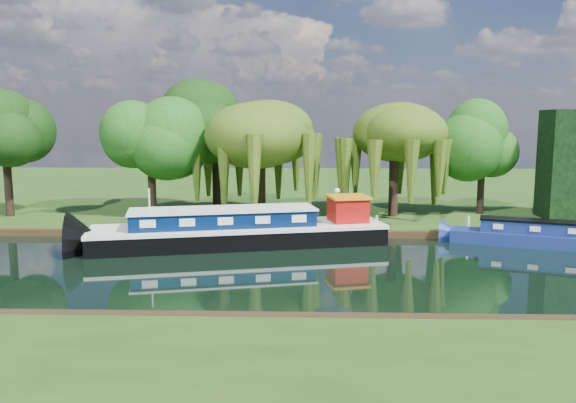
{
  "coord_description": "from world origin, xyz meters",
  "views": [
    {
      "loc": [
        -1.68,
        -28.16,
        7.46
      ],
      "look_at": [
        -2.74,
        5.18,
        2.8
      ],
      "focal_mm": 35.0,
      "sensor_mm": 36.0,
      "label": 1
    }
  ],
  "objects": [
    {
      "name": "tree_far_right",
      "position": [
        12.0,
        15.8,
        5.7
      ],
      "size": [
        4.65,
        4.65,
        7.61
      ],
      "color": "black",
      "rests_on": "far_bank"
    },
    {
      "name": "lamppost",
      "position": [
        0.5,
        10.5,
        2.42
      ],
      "size": [
        0.36,
        0.36,
        2.56
      ],
      "color": "silver",
      "rests_on": "far_bank"
    },
    {
      "name": "ground",
      "position": [
        0.0,
        0.0,
        0.0
      ],
      "size": [
        120.0,
        120.0,
        0.0
      ],
      "primitive_type": "plane",
      "color": "black"
    },
    {
      "name": "tree_far_mid",
      "position": [
        -8.99,
        17.25,
        7.06
      ],
      "size": [
        5.87,
        5.87,
        9.6
      ],
      "color": "black",
      "rests_on": "far_bank"
    },
    {
      "name": "narrowboat",
      "position": [
        13.32,
        5.72,
        0.62
      ],
      "size": [
        11.85,
        5.84,
        1.73
      ],
      "rotation": [
        0.0,
        0.0,
        -0.34
      ],
      "color": "navy",
      "rests_on": "ground"
    },
    {
      "name": "reeds_near",
      "position": [
        6.87,
        -7.57,
        0.55
      ],
      "size": [
        33.7,
        1.5,
        1.1
      ],
      "color": "#1D5215",
      "rests_on": "ground"
    },
    {
      "name": "mooring_posts",
      "position": [
        -0.5,
        8.4,
        0.95
      ],
      "size": [
        19.16,
        0.16,
        1.0
      ],
      "color": "silver",
      "rests_on": "far_bank"
    },
    {
      "name": "tree_far_left",
      "position": [
        -13.25,
        13.43,
        6.38
      ],
      "size": [
        5.38,
        5.38,
        8.67
      ],
      "color": "black",
      "rests_on": "far_bank"
    },
    {
      "name": "red_dinghy",
      "position": [
        -5.81,
        6.53,
        0.0
      ],
      "size": [
        3.52,
        2.67,
        0.68
      ],
      "primitive_type": "imported",
      "rotation": [
        0.0,
        0.0,
        1.67
      ],
      "color": "#9B0F0B",
      "rests_on": "ground"
    },
    {
      "name": "willow_left",
      "position": [
        -5.08,
        14.09,
        6.44
      ],
      "size": [
        6.88,
        6.88,
        8.25
      ],
      "color": "black",
      "rests_on": "far_bank"
    },
    {
      "name": "far_bank",
      "position": [
        0.0,
        34.0,
        0.23
      ],
      "size": [
        120.0,
        52.0,
        0.45
      ],
      "primitive_type": "cube",
      "color": "#1E3C10",
      "rests_on": "ground"
    },
    {
      "name": "willow_right",
      "position": [
        4.97,
        14.33,
        6.09
      ],
      "size": [
        6.35,
        6.35,
        7.73
      ],
      "color": "black",
      "rests_on": "far_bank"
    },
    {
      "name": "tree_far_back",
      "position": [
        -24.24,
        13.41,
        6.45
      ],
      "size": [
        5.11,
        5.11,
        8.59
      ],
      "color": "black",
      "rests_on": "far_bank"
    },
    {
      "name": "dutch_barge",
      "position": [
        -5.59,
        5.72,
        0.94
      ],
      "size": [
        18.39,
        8.07,
        3.79
      ],
      "rotation": [
        0.0,
        0.0,
        0.23
      ],
      "color": "black",
      "rests_on": "ground"
    }
  ]
}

